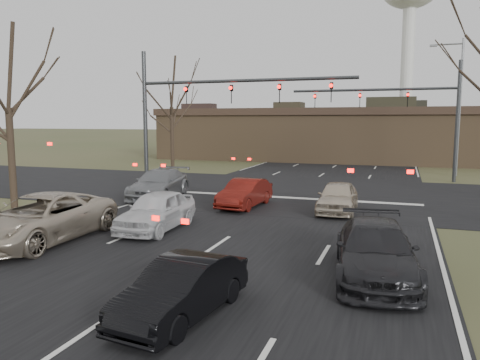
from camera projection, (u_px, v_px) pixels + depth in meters
The scene contains 16 objects.
ground at pixel (176, 273), 12.64m from camera, with size 360.00×360.00×0.00m, color #3C4726.
road_main at pixel (362, 148), 68.87m from camera, with size 14.00×300.00×0.02m, color black.
road_cross at pixel (296, 192), 26.69m from camera, with size 200.00×14.00×0.02m, color black.
building at pixel (365, 135), 47.26m from camera, with size 42.40×10.40×5.30m.
mast_arm_near at pixel (197, 103), 25.88m from camera, with size 12.12×0.24×8.00m.
mast_arm_far at pixel (412, 107), 31.55m from camera, with size 11.12×0.24×8.00m.
streetlight_right_far at pixel (457, 100), 34.20m from camera, with size 2.34×0.25×10.00m.
tree_left_near at pixel (6, 66), 21.17m from camera, with size 5.10×5.10×8.50m.
tree_left_far at pixel (171, 82), 39.36m from camera, with size 5.70×5.70×9.50m.
car_silver_suv at pixel (40, 218), 15.79m from camera, with size 2.68×5.82×1.62m, color #B9AB95.
car_white_sedan at pixel (157, 210), 17.58m from camera, with size 1.73×4.31×1.47m, color silver.
car_black_hatch at pixel (182, 289), 9.75m from camera, with size 1.30×3.72×1.22m, color black.
car_charcoal_sedan at pixel (375, 251), 12.20m from camera, with size 2.01×4.94×1.43m, color black.
car_grey_ahead at pixel (159, 184), 24.81m from camera, with size 2.10×5.15×1.50m, color gray.
car_red_ahead at pixel (245, 193), 22.20m from camera, with size 1.40×4.03×1.33m, color #5E130D.
car_silver_ahead at pixel (338, 197), 20.93m from camera, with size 1.63×4.06×1.38m, color beige.
Camera 1 is at (5.63, -10.98, 4.10)m, focal length 35.00 mm.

